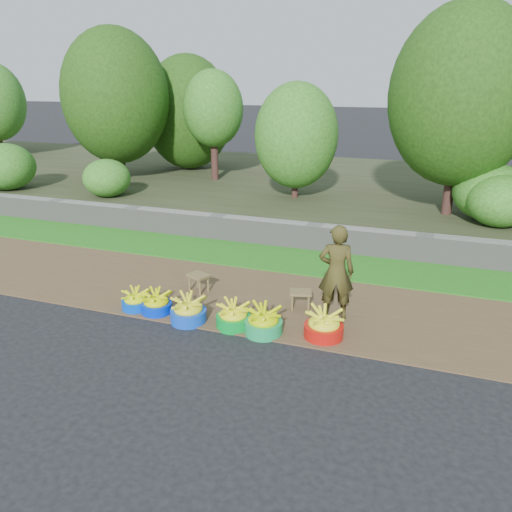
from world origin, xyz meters
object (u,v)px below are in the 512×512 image
(basin_d, at_px, (233,316))
(basin_f, at_px, (324,326))
(basin_e, at_px, (263,322))
(stool_left, at_px, (199,278))
(basin_a, at_px, (136,301))
(stool_right, at_px, (301,295))
(basin_c, at_px, (188,311))
(basin_b, at_px, (156,304))
(vendor_woman, at_px, (336,272))

(basin_d, height_order, basin_f, basin_f)
(basin_e, bearing_deg, stool_left, 146.03)
(basin_a, relative_size, stool_right, 1.13)
(basin_e, bearing_deg, stool_right, 72.43)
(basin_a, relative_size, basin_c, 0.82)
(basin_a, bearing_deg, stool_left, 55.45)
(basin_a, relative_size, basin_e, 0.81)
(basin_a, relative_size, basin_d, 0.86)
(basin_d, xyz_separation_m, basin_e, (0.48, -0.04, 0.01))
(basin_a, bearing_deg, basin_d, -1.25)
(basin_b, bearing_deg, basin_c, -9.55)
(basin_a, height_order, stool_left, basin_a)
(stool_left, bearing_deg, stool_right, -2.44)
(basin_d, distance_m, vendor_woman, 1.66)
(basin_f, relative_size, stool_right, 1.42)
(basin_a, bearing_deg, basin_e, -2.02)
(basin_d, height_order, vendor_woman, vendor_woman)
(basin_e, bearing_deg, basin_f, 10.94)
(basin_a, relative_size, vendor_woman, 0.30)
(basin_e, distance_m, stool_left, 1.82)
(basin_b, distance_m, vendor_woman, 2.81)
(basin_d, height_order, stool_left, basin_d)
(basin_c, xyz_separation_m, vendor_woman, (2.04, 0.86, 0.57))
(basin_b, distance_m, stool_right, 2.26)
(vendor_woman, bearing_deg, basin_c, 11.49)
(basin_c, height_order, vendor_woman, vendor_woman)
(basin_b, bearing_deg, stool_right, 22.68)
(basin_e, bearing_deg, basin_c, -178.53)
(basin_d, relative_size, vendor_woman, 0.35)
(basin_b, height_order, stool_left, basin_b)
(basin_d, distance_m, basin_f, 1.32)
(basin_a, height_order, basin_d, basin_d)
(basin_d, distance_m, stool_right, 1.19)
(basin_d, relative_size, stool_right, 1.31)
(stool_left, distance_m, stool_right, 1.81)
(basin_a, xyz_separation_m, stool_left, (0.65, 0.94, 0.12))
(vendor_woman, bearing_deg, basin_d, 19.18)
(basin_a, height_order, basin_f, basin_f)
(stool_right, bearing_deg, basin_e, -107.57)
(basin_f, height_order, stool_right, basin_f)
(basin_c, distance_m, vendor_woman, 2.28)
(basin_e, xyz_separation_m, vendor_woman, (0.86, 0.83, 0.57))
(basin_f, bearing_deg, stool_right, 124.89)
(basin_c, height_order, basin_d, basin_c)
(stool_right, bearing_deg, basin_f, -55.11)
(stool_left, relative_size, stool_right, 1.08)
(stool_left, bearing_deg, basin_c, -72.48)
(basin_f, xyz_separation_m, stool_right, (-0.54, 0.78, 0.07))
(basin_a, distance_m, stool_right, 2.61)
(basin_a, bearing_deg, stool_right, 19.39)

